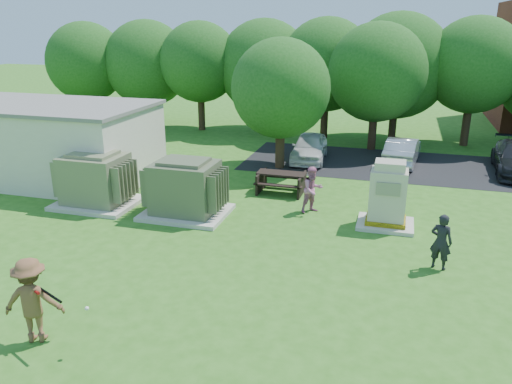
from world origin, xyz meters
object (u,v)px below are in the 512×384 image
(car_white, at_px, (309,147))
(transformer_left, at_px, (96,181))
(generator_cabinet, at_px, (387,198))
(person_by_generator, at_px, (441,242))
(transformer_right, at_px, (185,189))
(picnic_table, at_px, (281,180))
(batter, at_px, (33,300))
(person_at_picnic, at_px, (313,190))
(car_silver_a, at_px, (402,151))

(car_white, bearing_deg, transformer_left, -130.98)
(generator_cabinet, xyz_separation_m, person_by_generator, (1.59, -2.81, -0.18))
(transformer_right, relative_size, person_by_generator, 1.81)
(transformer_left, relative_size, transformer_right, 1.00)
(transformer_right, xyz_separation_m, person_by_generator, (8.63, -1.87, -0.14))
(person_by_generator, bearing_deg, transformer_right, 6.32)
(transformer_right, xyz_separation_m, picnic_table, (2.74, 3.41, -0.44))
(batter, bearing_deg, person_by_generator, -163.84)
(transformer_left, relative_size, person_by_generator, 1.81)
(person_at_picnic, height_order, car_white, person_at_picnic)
(picnic_table, bearing_deg, generator_cabinet, -29.93)
(transformer_left, xyz_separation_m, person_by_generator, (12.33, -1.87, -0.14))
(transformer_left, xyz_separation_m, batter, (3.63, -7.92, 0.01))
(picnic_table, height_order, person_by_generator, person_by_generator)
(generator_cabinet, distance_m, picnic_table, 4.98)
(generator_cabinet, relative_size, batter, 1.18)
(batter, height_order, person_by_generator, batter)
(generator_cabinet, relative_size, car_white, 0.57)
(car_white, height_order, car_silver_a, car_white)
(transformer_left, height_order, person_by_generator, transformer_left)
(car_silver_a, bearing_deg, transformer_left, 46.09)
(person_at_picnic, xyz_separation_m, car_white, (-1.44, 7.17, -0.18))
(transformer_right, relative_size, car_white, 0.74)
(picnic_table, bearing_deg, car_white, 88.04)
(car_silver_a, bearing_deg, car_white, 13.64)
(transformer_left, relative_size, batter, 1.53)
(transformer_left, xyz_separation_m, generator_cabinet, (10.74, 0.94, 0.04))
(batter, bearing_deg, car_white, -118.89)
(person_at_picnic, height_order, car_silver_a, person_at_picnic)
(generator_cabinet, xyz_separation_m, batter, (-7.11, -8.86, -0.03))
(picnic_table, height_order, person_at_picnic, person_at_picnic)
(transformer_left, distance_m, person_by_generator, 12.47)
(transformer_right, bearing_deg, car_white, 71.44)
(batter, xyz_separation_m, person_by_generator, (8.70, 6.06, -0.15))
(batter, xyz_separation_m, car_silver_a, (7.52, 17.22, -0.31))
(person_at_picnic, bearing_deg, generator_cabinet, -55.39)
(transformer_right, bearing_deg, batter, -90.54)
(car_white, bearing_deg, picnic_table, -95.68)
(transformer_right, distance_m, car_white, 9.19)
(batter, bearing_deg, picnic_table, -122.63)
(batter, xyz_separation_m, car_white, (3.00, 16.63, -0.29))
(transformer_right, height_order, car_white, transformer_right)
(car_silver_a, bearing_deg, generator_cabinet, 93.47)
(transformer_left, distance_m, car_silver_a, 14.52)
(person_at_picnic, distance_m, car_white, 7.32)
(transformer_left, distance_m, person_at_picnic, 8.21)
(transformer_left, bearing_deg, person_at_picnic, 10.79)
(picnic_table, distance_m, car_white, 5.30)
(person_at_picnic, bearing_deg, transformer_right, 156.58)
(transformer_right, xyz_separation_m, person_at_picnic, (4.36, 1.54, -0.10))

